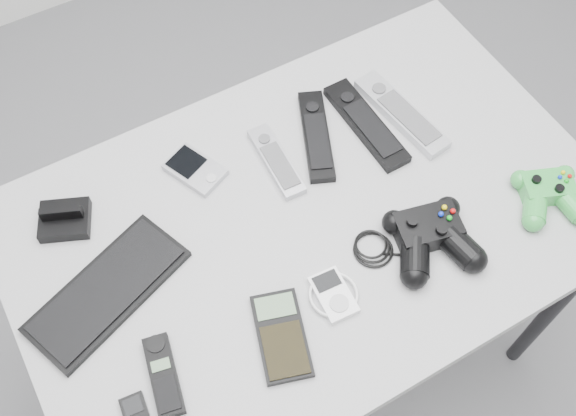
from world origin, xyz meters
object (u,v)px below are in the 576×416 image
controller_black (431,235)px  mp3_player (333,295)px  remote_silver_a (276,161)px  controller_green (550,193)px  remote_black_b (366,124)px  calculator (281,335)px  pda (195,169)px  cordless_handset (163,376)px  pda_keyboard (107,290)px  remote_black_a (316,135)px  desk (309,234)px  remote_silver_b (401,113)px

controller_black → mp3_player: bearing=-165.1°
remote_silver_a → controller_green: size_ratio=1.24×
remote_black_b → calculator: size_ratio=1.49×
pda → cordless_handset: bearing=-146.4°
remote_silver_a → remote_black_b: remote_black_b is taller
pda_keyboard → remote_black_b: (0.59, 0.08, 0.00)m
pda_keyboard → remote_silver_a: bearing=-7.1°
remote_black_a → controller_black: bearing=-55.6°
pda → controller_green: controller_green is taller
cordless_handset → controller_black: controller_black is taller
remote_black_a → mp3_player: size_ratio=2.32×
controller_black → remote_black_a: bearing=114.2°
controller_green → pda: bearing=167.4°
calculator → controller_black: (0.32, 0.02, 0.02)m
pda_keyboard → calculator: size_ratio=1.85×
desk → controller_green: (0.41, -0.19, 0.09)m
cordless_handset → remote_silver_b: bearing=33.4°
remote_silver_a → pda: bearing=160.4°
remote_black_b → controller_green: size_ratio=1.66×
pda_keyboard → controller_green: size_ratio=2.06×
desk → mp3_player: (-0.05, -0.16, 0.07)m
pda → calculator: pda is taller
desk → pda: pda is taller
remote_silver_b → controller_black: (-0.12, -0.27, 0.02)m
desk → calculator: bearing=-132.4°
desk → remote_black_a: (0.10, 0.15, 0.08)m
remote_black_b → remote_black_a: bearing=165.4°
remote_black_b → remote_silver_b: (0.08, -0.01, 0.00)m
remote_black_b → calculator: bearing=-141.2°
remote_silver_b → mp3_player: size_ratio=2.54×
remote_black_b → pda_keyboard: bearing=-172.9°
pda_keyboard → remote_silver_b: bearing=-14.8°
cordless_handset → controller_green: size_ratio=0.97×
calculator → cordless_handset: bearing=-172.3°
pda → remote_black_a: 0.25m
pda → cordless_handset: (-0.22, -0.34, 0.00)m
pda → remote_black_a: (0.25, -0.05, 0.00)m
pda → mp3_player: (0.09, -0.36, -0.00)m
remote_black_b → controller_green: (0.20, -0.31, 0.01)m
desk → mp3_player: mp3_player is taller
controller_green → calculator: bearing=-158.5°
desk → mp3_player: bearing=-106.5°
remote_black_a → pda_keyboard: bearing=-143.8°
mp3_player → controller_green: controller_green is taller
remote_silver_a → controller_black: controller_black is taller
pda_keyboard → cordless_handset: (0.02, -0.19, 0.00)m
desk → controller_black: (0.16, -0.15, 0.09)m
controller_green → pda_keyboard: bearing=-173.8°
mp3_player → cordless_handset: bearing=-178.5°
remote_black_a → controller_black: (0.06, -0.31, 0.02)m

